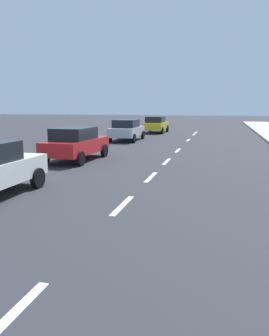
% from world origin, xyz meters
% --- Properties ---
extents(ground_plane, '(160.00, 160.00, 0.00)m').
position_xyz_m(ground_plane, '(0.00, 20.00, 0.00)').
color(ground_plane, '#2D2D33').
extents(lane_stripe_2, '(0.16, 1.80, 0.01)m').
position_xyz_m(lane_stripe_2, '(0.00, 8.54, 0.00)').
color(lane_stripe_2, white).
rests_on(lane_stripe_2, ground).
extents(lane_stripe_3, '(0.16, 1.80, 0.01)m').
position_xyz_m(lane_stripe_3, '(0.00, 13.50, 0.00)').
color(lane_stripe_3, white).
rests_on(lane_stripe_3, ground).
extents(lane_stripe_4, '(0.16, 1.80, 0.01)m').
position_xyz_m(lane_stripe_4, '(0.00, 17.17, 0.00)').
color(lane_stripe_4, white).
rests_on(lane_stripe_4, ground).
extents(lane_stripe_5, '(0.16, 1.80, 0.01)m').
position_xyz_m(lane_stripe_5, '(0.00, 20.80, 0.00)').
color(lane_stripe_5, white).
rests_on(lane_stripe_5, ground).
extents(lane_stripe_6, '(0.16, 1.80, 0.01)m').
position_xyz_m(lane_stripe_6, '(0.00, 24.94, 0.00)').
color(lane_stripe_6, white).
rests_on(lane_stripe_6, ground).
extents(lane_stripe_7, '(0.16, 1.80, 0.01)m').
position_xyz_m(lane_stripe_7, '(0.00, 31.22, 0.00)').
color(lane_stripe_7, white).
rests_on(lane_stripe_7, ground).
extents(lane_stripe_8, '(0.16, 1.80, 0.01)m').
position_xyz_m(lane_stripe_8, '(0.00, 36.60, 0.00)').
color(lane_stripe_8, white).
rests_on(lane_stripe_8, ground).
extents(lane_stripe_9, '(0.16, 1.80, 0.01)m').
position_xyz_m(lane_stripe_9, '(0.00, 39.20, 0.00)').
color(lane_stripe_9, white).
rests_on(lane_stripe_9, ground).
extents(parked_car_red, '(2.04, 4.20, 1.57)m').
position_xyz_m(parked_car_red, '(-4.25, 20.09, 0.84)').
color(parked_car_red, red).
rests_on(parked_car_red, ground).
extents(parked_car_silver, '(2.00, 4.27, 1.57)m').
position_xyz_m(parked_car_silver, '(-4.43, 29.64, 0.84)').
color(parked_car_silver, '#B7BABF').
rests_on(parked_car_silver, ground).
extents(parked_car_yellow, '(2.00, 4.27, 1.57)m').
position_xyz_m(parked_car_yellow, '(-3.76, 37.66, 0.84)').
color(parked_car_yellow, gold).
rests_on(parked_car_yellow, ground).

